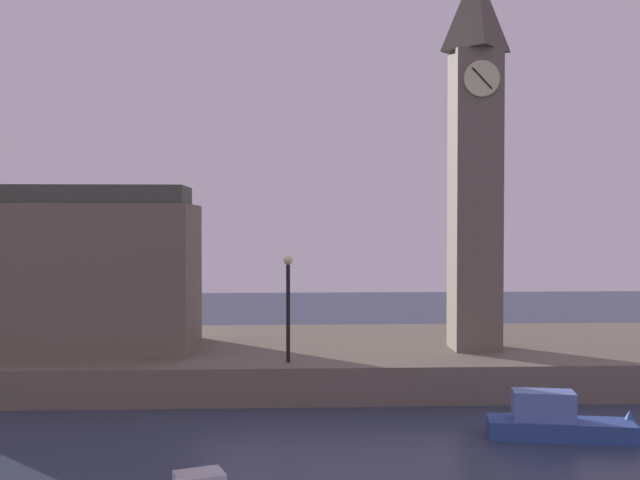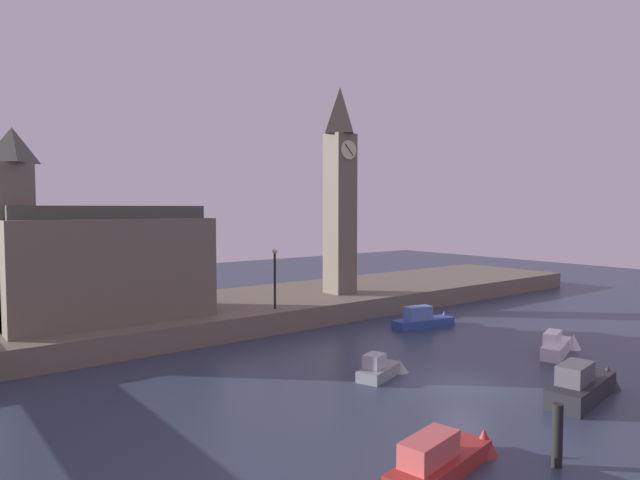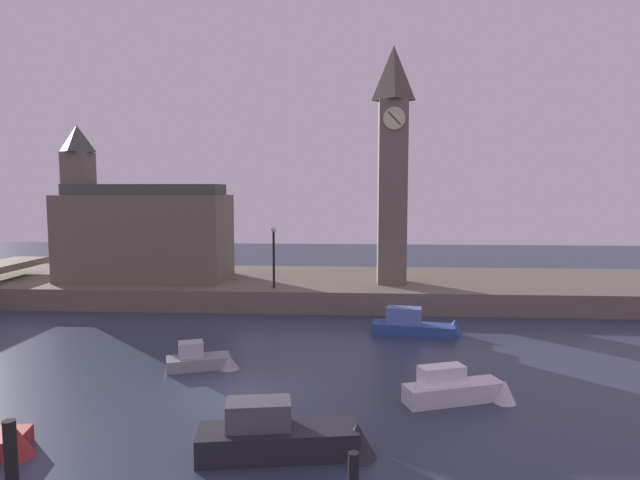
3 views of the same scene
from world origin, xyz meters
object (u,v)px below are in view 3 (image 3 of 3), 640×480
boat_cruiser_grey (204,360)px  boat_tour_blue (421,326)px  streetlamp (274,250)px  boat_barge_dark (292,437)px  parliament_hall (141,231)px  mooring_post_left (11,458)px  boat_ferry_white (461,389)px  clock_tower (393,162)px

boat_cruiser_grey → boat_tour_blue: boat_tour_blue is taller
streetlamp → boat_barge_dark: size_ratio=0.73×
boat_cruiser_grey → boat_tour_blue: (10.71, 6.45, 0.10)m
parliament_hall → streetlamp: parliament_hall is taller
streetlamp → mooring_post_left: size_ratio=2.02×
boat_barge_dark → boat_cruiser_grey: size_ratio=1.59×
parliament_hall → boat_tour_blue: (19.86, -9.18, -4.61)m
boat_barge_dark → boat_cruiser_grey: 9.27m
parliament_hall → boat_cruiser_grey: 18.72m
boat_barge_dark → boat_tour_blue: bearing=68.1°
mooring_post_left → boat_ferry_white: (13.39, 7.22, -0.54)m
boat_cruiser_grey → boat_ferry_white: size_ratio=0.80×
boat_ferry_white → boat_tour_blue: bearing=92.0°
boat_tour_blue → streetlamp: bearing=148.3°
mooring_post_left → boat_barge_dark: bearing=19.8°
parliament_hall → mooring_post_left: size_ratio=5.83×
boat_barge_dark → streetlamp: bearing=99.9°
boat_cruiser_grey → parliament_hall: bearing=120.3°
mooring_post_left → boat_ferry_white: mooring_post_left is taller
boat_tour_blue → boat_ferry_white: 9.71m
streetlamp → boat_ferry_white: (9.59, -15.41, -3.60)m
clock_tower → mooring_post_left: clock_tower is taller
clock_tower → boat_barge_dark: size_ratio=2.88×
mooring_post_left → clock_tower: bearing=64.7°
parliament_hall → boat_tour_blue: parliament_hall is taller
clock_tower → boat_cruiser_grey: size_ratio=4.58×
parliament_hall → boat_ferry_white: parliament_hall is taller
clock_tower → streetlamp: 10.53m
parliament_hall → mooring_post_left: bearing=-75.4°
parliament_hall → boat_cruiser_grey: size_ratio=3.33×
mooring_post_left → boat_cruiser_grey: (2.35, 10.47, -0.65)m
streetlamp → boat_tour_blue: bearing=-31.7°
parliament_hall → streetlamp: (10.60, -3.47, -1.01)m
streetlamp → boat_barge_dark: bearing=-80.1°
parliament_hall → mooring_post_left: (6.81, -26.10, -4.07)m
boat_cruiser_grey → boat_ferry_white: boat_ferry_white is taller
streetlamp → parliament_hall: bearing=161.9°
boat_barge_dark → boat_tour_blue: (5.76, 14.29, -0.09)m
boat_barge_dark → parliament_hall: bearing=121.0°
boat_cruiser_grey → boat_ferry_white: bearing=-16.4°
mooring_post_left → boat_cruiser_grey: 10.75m
streetlamp → boat_tour_blue: 11.46m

